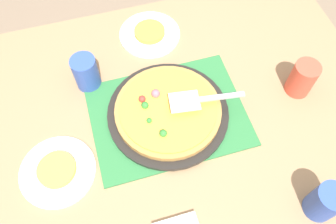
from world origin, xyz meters
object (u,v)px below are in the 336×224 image
object	(u,v)px
served_slice_right	(150,32)
pizza_server	(200,100)
pizza	(168,110)
cup_near	(86,73)
plate_near_left	(58,171)
cup_corner	(325,202)
cup_far	(302,78)
pizza_pan	(168,113)
plate_far_right	(150,34)
served_slice_left	(57,170)

from	to	relation	value
served_slice_right	pizza_server	xyz separation A→B (m)	(0.07, -0.35, 0.05)
pizza	cup_near	bearing A→B (deg)	138.66
plate_near_left	served_slice_right	distance (m)	0.58
pizza	pizza_server	bearing A→B (deg)	-7.96
cup_near	cup_corner	world-z (taller)	same
pizza	pizza_server	xyz separation A→B (m)	(0.10, -0.01, 0.04)
served_slice_right	cup_near	size ratio (longest dim) A/B	0.92
pizza	served_slice_right	distance (m)	0.34
plate_near_left	cup_corner	world-z (taller)	cup_corner
cup_far	pizza	bearing A→B (deg)	176.87
plate_near_left	pizza_server	world-z (taller)	pizza_server
pizza_pan	pizza	world-z (taller)	pizza
plate_near_left	pizza_server	xyz separation A→B (m)	(0.45, 0.08, 0.07)
pizza_server	plate_near_left	bearing A→B (deg)	-170.20
pizza	cup_far	size ratio (longest dim) A/B	2.75
plate_far_right	cup_near	xyz separation A→B (m)	(-0.25, -0.15, 0.06)
served_slice_left	pizza_server	xyz separation A→B (m)	(0.45, 0.08, 0.05)
cup_far	cup_corner	size ratio (longest dim) A/B	1.00
pizza	plate_far_right	world-z (taller)	pizza
cup_near	cup_far	distance (m)	0.69
served_slice_right	cup_corner	distance (m)	0.79
pizza_pan	plate_far_right	world-z (taller)	pizza_pan
cup_corner	plate_far_right	bearing A→B (deg)	110.78
cup_far	pizza_server	distance (m)	0.34
pizza	cup_corner	world-z (taller)	cup_corner
served_slice_left	cup_far	xyz separation A→B (m)	(0.79, 0.07, 0.04)
pizza_pan	cup_near	xyz separation A→B (m)	(-0.22, 0.19, 0.05)
plate_near_left	served_slice_left	xyz separation A→B (m)	(0.00, 0.00, 0.01)
pizza	cup_near	distance (m)	0.29
cup_corner	cup_near	bearing A→B (deg)	131.95
pizza_pan	cup_far	bearing A→B (deg)	-3.10
pizza_pan	pizza	distance (m)	0.02
pizza_server	plate_far_right	bearing A→B (deg)	100.65
served_slice_right	plate_near_left	bearing A→B (deg)	-131.89
pizza_pan	plate_far_right	xyz separation A→B (m)	(0.03, 0.34, -0.01)
cup_near	pizza_pan	bearing A→B (deg)	-41.32
served_slice_left	cup_near	world-z (taller)	cup_near
served_slice_left	pizza_server	world-z (taller)	pizza_server
cup_near	cup_far	bearing A→B (deg)	-18.20
plate_far_right	pizza_server	size ratio (longest dim) A/B	0.94
plate_near_left	cup_corner	distance (m)	0.74
plate_far_right	cup_far	distance (m)	0.55
pizza_pan	served_slice_left	world-z (taller)	served_slice_left
cup_corner	pizza_server	bearing A→B (deg)	119.11
cup_near	served_slice_left	bearing A→B (deg)	-116.43
served_slice_left	cup_corner	bearing A→B (deg)	-24.44
pizza	plate_near_left	xyz separation A→B (m)	(-0.36, -0.09, -0.03)
served_slice_left	cup_far	size ratio (longest dim) A/B	0.92
pizza_pan	served_slice_left	bearing A→B (deg)	-165.60
plate_far_right	cup_near	size ratio (longest dim) A/B	1.83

